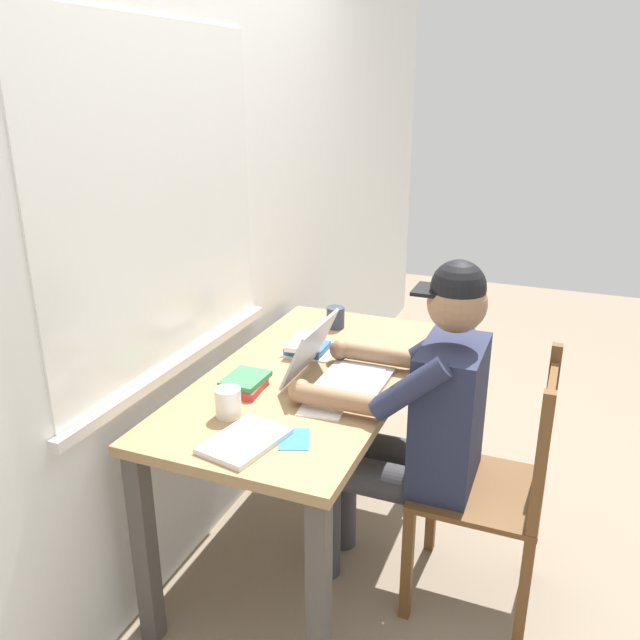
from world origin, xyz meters
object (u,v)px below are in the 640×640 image
at_px(wooden_chair, 495,489).
at_px(computer_mouse, 381,354).
at_px(coffee_mug_white, 229,402).
at_px(book_stack_main, 244,383).
at_px(coffee_mug_dark, 336,317).
at_px(seated_person, 418,415).
at_px(laptop, 335,369).
at_px(landscape_photo_print, 294,439).
at_px(book_stack_side, 307,346).
at_px(desk, 309,399).

bearing_deg(wooden_chair, computer_mouse, 60.57).
distance_m(coffee_mug_white, book_stack_main, 0.19).
height_order(wooden_chair, coffee_mug_white, wooden_chair).
xyz_separation_m(computer_mouse, coffee_mug_dark, (0.25, 0.28, 0.03)).
height_order(seated_person, book_stack_main, seated_person).
height_order(wooden_chair, laptop, laptop).
relative_size(computer_mouse, landscape_photo_print, 0.77).
bearing_deg(wooden_chair, seated_person, 90.00).
relative_size(seated_person, coffee_mug_white, 10.28).
relative_size(seated_person, wooden_chair, 1.32).
height_order(coffee_mug_dark, book_stack_side, coffee_mug_dark).
distance_m(seated_person, computer_mouse, 0.37).
bearing_deg(book_stack_main, wooden_chair, -79.40).
height_order(desk, book_stack_side, book_stack_side).
bearing_deg(computer_mouse, wooden_chair, -119.43).
distance_m(desk, landscape_photo_print, 0.49).
bearing_deg(laptop, coffee_mug_dark, 20.45).
bearing_deg(coffee_mug_white, coffee_mug_dark, -2.14).
bearing_deg(seated_person, coffee_mug_dark, 43.17).
height_order(book_stack_side, landscape_photo_print, book_stack_side).
height_order(computer_mouse, book_stack_main, book_stack_main).
xyz_separation_m(seated_person, book_stack_side, (0.23, 0.51, 0.09)).
xyz_separation_m(coffee_mug_white, coffee_mug_dark, (0.88, -0.03, -0.00)).
bearing_deg(book_stack_main, desk, -36.39).
bearing_deg(book_stack_main, book_stack_side, -10.07).
bearing_deg(computer_mouse, desk, 138.63).
xyz_separation_m(book_stack_side, landscape_photo_print, (-0.64, -0.23, -0.03)).
distance_m(laptop, landscape_photo_print, 0.42).
height_order(desk, seated_person, seated_person).
bearing_deg(landscape_photo_print, desk, -3.74).
distance_m(desk, coffee_mug_dark, 0.51).
distance_m(seated_person, landscape_photo_print, 0.50).
xyz_separation_m(coffee_mug_dark, book_stack_main, (-0.70, 0.08, -0.02)).
xyz_separation_m(seated_person, coffee_mug_white, (-0.35, 0.53, 0.11)).
xyz_separation_m(computer_mouse, coffee_mug_white, (-0.63, 0.32, 0.03)).
distance_m(book_stack_side, landscape_photo_print, 0.68).
bearing_deg(coffee_mug_white, seated_person, -57.00).
relative_size(desk, coffee_mug_white, 11.46).
bearing_deg(seated_person, laptop, 87.21).
height_order(desk, book_stack_main, book_stack_main).
xyz_separation_m(desk, laptop, (-0.03, -0.12, 0.16)).
xyz_separation_m(wooden_chair, book_stack_side, (0.23, 0.79, 0.32)).
distance_m(laptop, computer_mouse, 0.28).
relative_size(laptop, book_stack_main, 1.81).
xyz_separation_m(book_stack_main, book_stack_side, (0.39, -0.07, 0.00)).
bearing_deg(seated_person, book_stack_main, 105.54).
height_order(seated_person, landscape_photo_print, seated_person).
height_order(seated_person, coffee_mug_dark, seated_person).
relative_size(seated_person, coffee_mug_dark, 10.68).
relative_size(desk, seated_person, 1.11).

